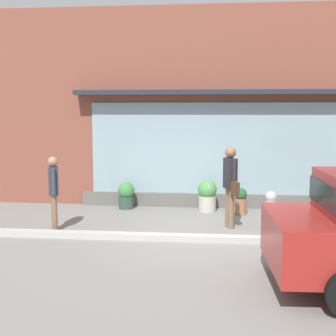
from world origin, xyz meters
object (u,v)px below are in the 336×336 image
(potted_plant_near_hydrant, at_px, (207,195))
(potted_plant_corner_tall, at_px, (241,201))
(fire_hydrant, at_px, (271,211))
(pedestrian_passerby, at_px, (54,188))
(potted_plant_doorstep, at_px, (329,194))
(pedestrian_with_handbag, at_px, (230,181))
(potted_plant_by_entrance, at_px, (126,195))

(potted_plant_near_hydrant, distance_m, potted_plant_corner_tall, 0.86)
(fire_hydrant, relative_size, pedestrian_passerby, 0.54)
(potted_plant_doorstep, bearing_deg, potted_plant_near_hydrant, 177.09)
(pedestrian_with_handbag, bearing_deg, potted_plant_corner_tall, 144.61)
(pedestrian_passerby, xyz_separation_m, potted_plant_doorstep, (6.08, 2.07, -0.38))
(potted_plant_by_entrance, bearing_deg, pedestrian_passerby, -114.58)
(pedestrian_passerby, bearing_deg, pedestrian_with_handbag, -101.74)
(fire_hydrant, xyz_separation_m, potted_plant_doorstep, (1.56, 1.58, 0.10))
(potted_plant_corner_tall, bearing_deg, potted_plant_near_hydrant, 162.46)
(pedestrian_passerby, relative_size, potted_plant_by_entrance, 2.31)
(potted_plant_doorstep, relative_size, potted_plant_by_entrance, 1.65)
(pedestrian_passerby, distance_m, potted_plant_corner_tall, 4.47)
(pedestrian_with_handbag, relative_size, pedestrian_passerby, 1.11)
(pedestrian_with_handbag, bearing_deg, potted_plant_doorstep, 98.36)
(potted_plant_near_hydrant, bearing_deg, potted_plant_doorstep, -2.91)
(fire_hydrant, bearing_deg, potted_plant_doorstep, 45.49)
(fire_hydrant, relative_size, potted_plant_doorstep, 0.76)
(potted_plant_doorstep, bearing_deg, fire_hydrant, -134.51)
(pedestrian_passerby, height_order, potted_plant_doorstep, pedestrian_passerby)
(pedestrian_passerby, relative_size, potted_plant_doorstep, 1.40)
(fire_hydrant, height_order, pedestrian_passerby, pedestrian_passerby)
(potted_plant_doorstep, bearing_deg, potted_plant_by_entrance, 176.85)
(potted_plant_corner_tall, bearing_deg, pedestrian_passerby, -153.78)
(potted_plant_near_hydrant, bearing_deg, fire_hydrant, -51.85)
(pedestrian_with_handbag, height_order, potted_plant_corner_tall, pedestrian_with_handbag)
(fire_hydrant, xyz_separation_m, pedestrian_passerby, (-4.52, -0.48, 0.48))
(potted_plant_near_hydrant, bearing_deg, potted_plant_by_entrance, 176.50)
(potted_plant_doorstep, height_order, potted_plant_by_entrance, potted_plant_doorstep)
(potted_plant_doorstep, bearing_deg, potted_plant_corner_tall, -177.02)
(pedestrian_with_handbag, height_order, potted_plant_doorstep, pedestrian_with_handbag)
(pedestrian_with_handbag, height_order, potted_plant_by_entrance, pedestrian_with_handbag)
(potted_plant_doorstep, xyz_separation_m, potted_plant_corner_tall, (-2.10, -0.11, -0.20))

